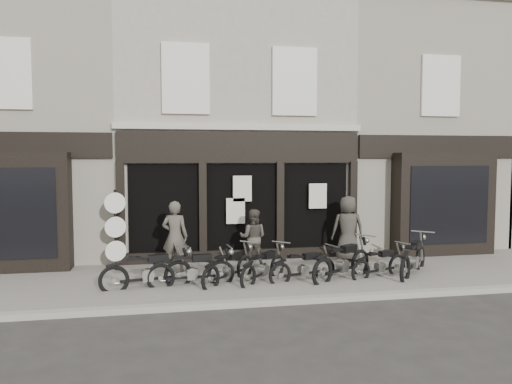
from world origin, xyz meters
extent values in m
plane|color=#2D2B28|center=(0.00, 0.00, 0.00)|extent=(90.00, 90.00, 0.00)
cube|color=slate|center=(0.00, 0.90, 0.06)|extent=(30.00, 4.20, 0.12)
cube|color=gray|center=(0.00, -1.25, 0.07)|extent=(30.00, 0.25, 0.13)
cube|color=#A9A091|center=(0.00, 6.00, 4.10)|extent=(7.20, 6.00, 8.20)
cube|color=black|center=(0.00, 2.92, 3.45)|extent=(7.10, 0.18, 0.90)
cube|color=black|center=(0.00, 2.98, 1.50)|extent=(6.50, 0.10, 2.95)
cube|color=black|center=(0.00, 2.91, 0.22)|extent=(7.10, 0.20, 0.44)
cube|color=beige|center=(0.00, 2.95, 4.05)|extent=(7.30, 0.22, 0.18)
cube|color=silver|center=(-1.60, 2.95, 5.40)|extent=(1.35, 0.12, 2.00)
cube|color=black|center=(-1.60, 2.98, 5.40)|extent=(1.05, 0.06, 1.70)
cube|color=silver|center=(1.60, 2.95, 5.40)|extent=(1.35, 0.12, 2.00)
cube|color=black|center=(1.60, 2.98, 5.40)|extent=(1.05, 0.06, 1.70)
cube|color=black|center=(-3.45, 2.90, 1.55)|extent=(0.22, 0.22, 3.00)
cube|color=black|center=(-1.15, 2.90, 1.55)|extent=(0.22, 0.22, 3.00)
cube|color=black|center=(1.15, 2.90, 1.55)|extent=(0.22, 0.22, 3.00)
cube|color=black|center=(3.45, 2.90, 1.55)|extent=(0.22, 0.22, 3.00)
cube|color=silver|center=(0.00, 2.80, 2.25)|extent=(0.55, 0.04, 0.75)
cube|color=silver|center=(2.30, 2.80, 2.00)|extent=(0.55, 0.04, 0.75)
cube|color=silver|center=(-0.20, 2.80, 1.60)|extent=(0.55, 0.04, 0.75)
cube|color=gray|center=(-6.35, 6.00, 4.10)|extent=(5.50, 6.00, 8.20)
cube|color=black|center=(-6.35, 2.65, 1.70)|extent=(3.20, 0.70, 3.20)
cube|color=black|center=(-6.35, 2.30, 1.70)|extent=(2.60, 0.06, 2.40)
cube|color=black|center=(-6.35, 2.95, 3.50)|extent=(5.40, 0.16, 0.70)
cube|color=silver|center=(-6.35, 2.96, 5.40)|extent=(1.30, 0.10, 1.90)
cube|color=black|center=(-6.35, 2.99, 5.40)|extent=(1.00, 0.06, 1.60)
cube|color=gray|center=(6.35, 6.00, 4.10)|extent=(5.50, 6.00, 8.20)
cube|color=black|center=(6.35, 2.65, 1.70)|extent=(3.20, 0.70, 3.20)
cube|color=black|center=(6.35, 2.30, 1.70)|extent=(2.60, 0.06, 2.40)
cube|color=black|center=(6.35, 2.95, 3.50)|extent=(5.40, 0.16, 0.70)
cube|color=silver|center=(6.35, 2.96, 5.40)|extent=(1.30, 0.10, 1.90)
cube|color=black|center=(6.35, 2.99, 5.40)|extent=(1.00, 0.06, 1.60)
torus|color=black|center=(-1.95, 0.43, 0.35)|extent=(0.71, 0.22, 0.70)
torus|color=black|center=(-3.42, 0.15, 0.35)|extent=(0.71, 0.22, 0.70)
cube|color=black|center=(-2.69, 0.29, 0.30)|extent=(1.22, 0.28, 0.06)
cube|color=gray|center=(-2.67, 0.30, 0.39)|extent=(0.28, 0.23, 0.27)
cube|color=black|center=(-2.42, 0.34, 0.78)|extent=(0.50, 0.26, 0.18)
cube|color=black|center=(-2.99, 0.23, 0.82)|extent=(0.34, 0.26, 0.06)
cylinder|color=gray|center=(-1.73, 0.48, 1.03)|extent=(0.15, 0.60, 0.04)
torus|color=black|center=(-0.93, 0.39, 0.33)|extent=(0.68, 0.15, 0.68)
torus|color=black|center=(-2.37, 0.26, 0.33)|extent=(0.68, 0.15, 0.68)
cube|color=black|center=(-1.65, 0.32, 0.29)|extent=(1.19, 0.15, 0.06)
cube|color=gray|center=(-1.63, 0.32, 0.37)|extent=(0.25, 0.20, 0.26)
cube|color=black|center=(-1.39, 0.34, 0.75)|extent=(0.47, 0.21, 0.17)
cube|color=black|center=(-1.95, 0.30, 0.79)|extent=(0.32, 0.23, 0.06)
cylinder|color=gray|center=(-0.71, 0.41, 0.99)|extent=(0.09, 0.58, 0.04)
torus|color=black|center=(-0.24, 0.97, 0.32)|extent=(0.52, 0.54, 0.66)
torus|color=black|center=(-1.22, -0.04, 0.32)|extent=(0.52, 0.54, 0.66)
cube|color=black|center=(-0.73, 0.47, 0.29)|extent=(0.83, 0.87, 0.06)
cube|color=gray|center=(-0.72, 0.48, 0.36)|extent=(0.29, 0.29, 0.25)
cube|color=black|center=(-0.56, 0.65, 0.73)|extent=(0.43, 0.44, 0.16)
cube|color=black|center=(-0.93, 0.26, 0.77)|extent=(0.34, 0.34, 0.06)
cylinder|color=gray|center=(-0.09, 1.13, 0.97)|extent=(0.43, 0.41, 0.03)
torus|color=black|center=(0.61, 0.93, 0.32)|extent=(0.50, 0.53, 0.64)
torus|color=black|center=(-0.33, -0.06, 0.32)|extent=(0.50, 0.53, 0.64)
cube|color=black|center=(0.14, 0.44, 0.28)|extent=(0.80, 0.85, 0.06)
cube|color=gray|center=(0.15, 0.45, 0.35)|extent=(0.28, 0.28, 0.25)
cube|color=black|center=(0.31, 0.62, 0.71)|extent=(0.41, 0.43, 0.16)
cube|color=black|center=(-0.05, 0.23, 0.75)|extent=(0.33, 0.34, 0.06)
cylinder|color=gray|center=(0.75, 1.09, 0.94)|extent=(0.42, 0.40, 0.03)
torus|color=black|center=(1.76, 0.50, 0.31)|extent=(0.62, 0.26, 0.62)
torus|color=black|center=(0.49, 0.12, 0.31)|extent=(0.62, 0.26, 0.62)
cube|color=black|center=(1.12, 0.31, 0.27)|extent=(1.05, 0.36, 0.05)
cube|color=gray|center=(1.14, 0.31, 0.34)|extent=(0.26, 0.22, 0.24)
cube|color=black|center=(1.35, 0.37, 0.69)|extent=(0.45, 0.27, 0.15)
cube|color=black|center=(0.86, 0.23, 0.72)|extent=(0.31, 0.25, 0.05)
cylinder|color=gray|center=(1.95, 0.55, 0.91)|extent=(0.18, 0.52, 0.03)
torus|color=black|center=(2.82, 0.74, 0.37)|extent=(0.68, 0.49, 0.75)
torus|color=black|center=(1.49, -0.13, 0.37)|extent=(0.68, 0.49, 0.75)
cube|color=black|center=(2.15, 0.31, 0.32)|extent=(1.12, 0.76, 0.07)
cube|color=gray|center=(2.17, 0.32, 0.41)|extent=(0.33, 0.31, 0.28)
cube|color=black|center=(2.39, 0.46, 0.83)|extent=(0.52, 0.43, 0.19)
cube|color=black|center=(1.88, 0.13, 0.87)|extent=(0.40, 0.36, 0.07)
cylinder|color=gray|center=(3.02, 0.87, 1.09)|extent=(0.38, 0.55, 0.04)
torus|color=black|center=(3.77, 0.55, 0.30)|extent=(0.60, 0.30, 0.61)
torus|color=black|center=(2.56, 0.07, 0.30)|extent=(0.60, 0.30, 0.61)
cube|color=black|center=(3.17, 0.31, 0.27)|extent=(1.01, 0.43, 0.05)
cube|color=gray|center=(3.18, 0.32, 0.34)|extent=(0.26, 0.23, 0.23)
cube|color=black|center=(3.39, 0.40, 0.68)|extent=(0.44, 0.29, 0.15)
cube|color=black|center=(2.92, 0.21, 0.71)|extent=(0.32, 0.27, 0.05)
cylinder|color=gray|center=(3.96, 0.62, 0.89)|extent=(0.22, 0.50, 0.03)
torus|color=black|center=(4.67, 0.95, 0.37)|extent=(0.57, 0.62, 0.75)
torus|color=black|center=(3.60, -0.23, 0.37)|extent=(0.57, 0.62, 0.75)
cube|color=black|center=(4.13, 0.36, 0.32)|extent=(0.91, 1.01, 0.07)
cube|color=gray|center=(4.15, 0.38, 0.41)|extent=(0.32, 0.33, 0.29)
cube|color=black|center=(4.32, 0.57, 0.83)|extent=(0.48, 0.50, 0.19)
cube|color=black|center=(3.91, 0.11, 0.87)|extent=(0.38, 0.39, 0.07)
cylinder|color=gray|center=(4.83, 1.13, 1.09)|extent=(0.50, 0.46, 0.04)
imported|color=#4C473E|center=(-1.99, 1.79, 1.07)|extent=(0.78, 0.62, 1.89)
imported|color=#48433A|center=(0.18, 2.09, 0.92)|extent=(0.93, 0.82, 1.60)
imported|color=#38352F|center=(3.05, 2.23, 1.08)|extent=(1.03, 0.76, 1.92)
cylinder|color=black|center=(-3.54, 2.23, 0.03)|extent=(0.36, 0.36, 0.06)
cylinder|color=black|center=(-3.54, 2.23, 1.15)|extent=(0.07, 0.07, 2.30)
cylinder|color=black|center=(-3.54, 2.20, 1.95)|extent=(0.55, 0.18, 0.56)
cylinder|color=silver|center=(-3.54, 2.18, 1.95)|extent=(0.54, 0.14, 0.56)
cylinder|color=black|center=(-3.54, 2.20, 1.30)|extent=(0.55, 0.18, 0.56)
cylinder|color=silver|center=(-3.54, 2.18, 1.30)|extent=(0.54, 0.14, 0.56)
cylinder|color=black|center=(-3.54, 2.20, 0.65)|extent=(0.55, 0.18, 0.56)
cylinder|color=silver|center=(-3.54, 2.18, 0.65)|extent=(0.54, 0.14, 0.56)
camera|label=1|loc=(-2.33, -11.52, 3.19)|focal=35.00mm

